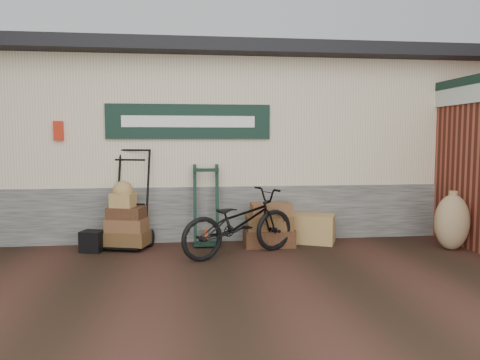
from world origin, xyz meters
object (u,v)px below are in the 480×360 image
green_barrow (206,205)px  bicycle (239,219)px  suitcase_stack (269,224)px  black_trunk (92,241)px  wicker_hamper (312,228)px  porter_trolley (131,197)px

green_barrow → bicycle: 0.88m
suitcase_stack → black_trunk: bearing=-178.6°
black_trunk → bicycle: size_ratio=0.17×
suitcase_stack → wicker_hamper: bearing=11.1°
suitcase_stack → bicycle: bicycle is taller
suitcase_stack → green_barrow: bearing=168.4°
green_barrow → bicycle: size_ratio=0.69×
suitcase_stack → bicycle: 0.80m
suitcase_stack → bicycle: size_ratio=0.42×
suitcase_stack → black_trunk: (-2.68, -0.07, -0.19)m
black_trunk → bicycle: bearing=-12.9°
green_barrow → black_trunk: 1.79m
porter_trolley → black_trunk: (-0.54, -0.26, -0.62)m
porter_trolley → black_trunk: porter_trolley is taller
bicycle → green_barrow: bearing=5.0°
suitcase_stack → black_trunk: size_ratio=2.47×
bicycle → suitcase_stack: bearing=-68.8°
green_barrow → suitcase_stack: (0.97, -0.20, -0.29)m
suitcase_stack → wicker_hamper: suitcase_stack is taller
wicker_hamper → black_trunk: size_ratio=2.25×
green_barrow → suitcase_stack: bearing=-10.3°
porter_trolley → suitcase_stack: bearing=11.9°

